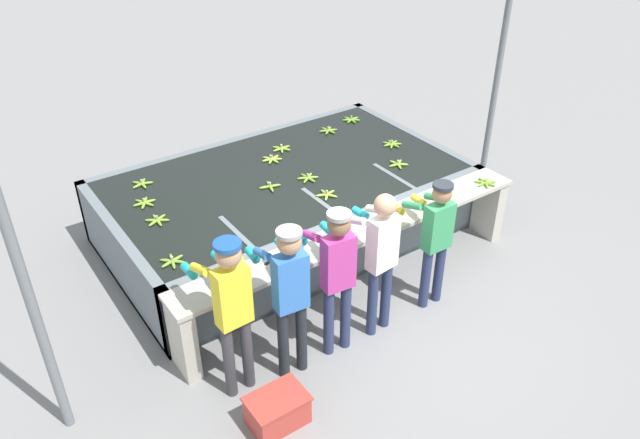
{
  "coord_description": "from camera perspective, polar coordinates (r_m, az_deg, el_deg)",
  "views": [
    {
      "loc": [
        -3.67,
        -4.26,
        4.72
      ],
      "look_at": [
        0.0,
        0.99,
        0.62
      ],
      "focal_mm": 35.0,
      "sensor_mm": 36.0,
      "label": 1
    }
  ],
  "objects": [
    {
      "name": "ground_plane",
      "position": [
        7.34,
        4.48,
        -7.5
      ],
      "size": [
        80.0,
        80.0,
        0.0
      ],
      "primitive_type": "plane",
      "color": "gray",
      "rests_on": "ground"
    },
    {
      "name": "knife_0",
      "position": [
        6.49,
        -4.31,
        -3.64
      ],
      "size": [
        0.35,
        0.12,
        0.02
      ],
      "color": "silver",
      "rests_on": "work_ledge"
    },
    {
      "name": "worker_3",
      "position": [
        6.39,
        5.49,
        -2.89
      ],
      "size": [
        0.45,
        0.73,
        1.7
      ],
      "color": "navy",
      "rests_on": "ground"
    },
    {
      "name": "worker_2",
      "position": [
        6.11,
        1.51,
        -4.52
      ],
      "size": [
        0.45,
        0.74,
        1.69
      ],
      "color": "navy",
      "rests_on": "ground"
    },
    {
      "name": "banana_bunch_floating_7",
      "position": [
        8.71,
        -3.54,
        6.51
      ],
      "size": [
        0.28,
        0.26,
        0.08
      ],
      "color": "#8CB738",
      "rests_on": "wash_tank"
    },
    {
      "name": "banana_bunch_floating_11",
      "position": [
        7.77,
        -4.59,
        3.04
      ],
      "size": [
        0.28,
        0.28,
        0.08
      ],
      "color": "#7FAD33",
      "rests_on": "wash_tank"
    },
    {
      "name": "banana_bunch_floating_5",
      "position": [
        7.7,
        -15.76,
        1.49
      ],
      "size": [
        0.28,
        0.26,
        0.08
      ],
      "color": "#7FAD33",
      "rests_on": "wash_tank"
    },
    {
      "name": "banana_bunch_floating_4",
      "position": [
        9.23,
        0.76,
        8.15
      ],
      "size": [
        0.28,
        0.28,
        0.08
      ],
      "color": "#75A333",
      "rests_on": "wash_tank"
    },
    {
      "name": "support_post_left",
      "position": [
        5.48,
        -25.27,
        -5.7
      ],
      "size": [
        0.09,
        0.09,
        3.2
      ],
      "color": "slate",
      "rests_on": "ground"
    },
    {
      "name": "banana_bunch_floating_10",
      "position": [
        7.57,
        0.63,
        2.29
      ],
      "size": [
        0.28,
        0.27,
        0.08
      ],
      "color": "#93BC3D",
      "rests_on": "wash_tank"
    },
    {
      "name": "banana_bunch_floating_8",
      "position": [
        8.34,
        7.14,
        5.05
      ],
      "size": [
        0.27,
        0.28,
        0.08
      ],
      "color": "#8CB738",
      "rests_on": "wash_tank"
    },
    {
      "name": "banana_bunch_floating_2",
      "position": [
        9.61,
        2.87,
        9.13
      ],
      "size": [
        0.28,
        0.28,
        0.08
      ],
      "color": "#75A333",
      "rests_on": "wash_tank"
    },
    {
      "name": "work_ledge",
      "position": [
        7.09,
        3.56,
        -2.66
      ],
      "size": [
        4.57,
        0.45,
        0.88
      ],
      "color": "#B7B2A3",
      "rests_on": "ground"
    },
    {
      "name": "banana_bunch_floating_1",
      "position": [
        7.94,
        -1.12,
        3.84
      ],
      "size": [
        0.27,
        0.28,
        0.08
      ],
      "color": "#75A333",
      "rests_on": "wash_tank"
    },
    {
      "name": "banana_bunch_floating_12",
      "position": [
        8.43,
        -4.43,
        5.54
      ],
      "size": [
        0.28,
        0.28,
        0.08
      ],
      "color": "#9EC642",
      "rests_on": "wash_tank"
    },
    {
      "name": "banana_bunch_floating_9",
      "position": [
        8.12,
        -15.98,
        3.17
      ],
      "size": [
        0.28,
        0.26,
        0.08
      ],
      "color": "#7FAD33",
      "rests_on": "wash_tank"
    },
    {
      "name": "banana_bunch_floating_0",
      "position": [
        7.32,
        -14.67,
        -0.06
      ],
      "size": [
        0.27,
        0.28,
        0.08
      ],
      "color": "#7FAD33",
      "rests_on": "wash_tank"
    },
    {
      "name": "support_post_right",
      "position": [
        9.34,
        15.82,
        11.89
      ],
      "size": [
        0.09,
        0.09,
        3.2
      ],
      "color": "slate",
      "rests_on": "ground"
    },
    {
      "name": "banana_bunch_ledge_0",
      "position": [
        8.09,
        14.89,
        3.28
      ],
      "size": [
        0.28,
        0.28,
        0.08
      ],
      "color": "#75A333",
      "rests_on": "work_ledge"
    },
    {
      "name": "worker_4",
      "position": [
        6.89,
        10.47,
        -1.21
      ],
      "size": [
        0.42,
        0.72,
        1.57
      ],
      "color": "navy",
      "rests_on": "ground"
    },
    {
      "name": "crate",
      "position": [
        5.99,
        -3.92,
        -16.98
      ],
      "size": [
        0.55,
        0.39,
        0.32
      ],
      "color": "#B73D33",
      "rests_on": "ground"
    },
    {
      "name": "banana_bunch_floating_3",
      "position": [
        8.87,
        6.59,
        6.88
      ],
      "size": [
        0.28,
        0.28,
        0.08
      ],
      "color": "#75A333",
      "rests_on": "wash_tank"
    },
    {
      "name": "banana_bunch_floating_6",
      "position": [
        6.61,
        -13.35,
        -3.72
      ],
      "size": [
        0.28,
        0.28,
        0.08
      ],
      "color": "#75A333",
      "rests_on": "wash_tank"
    },
    {
      "name": "wash_tank",
      "position": [
        8.28,
        -3.18,
        1.39
      ],
      "size": [
        4.57,
        2.71,
        0.88
      ],
      "color": "slate",
      "rests_on": "ground"
    },
    {
      "name": "knife_1",
      "position": [
        6.32,
        -7.25,
        -4.95
      ],
      "size": [
        0.24,
        0.29,
        0.02
      ],
      "color": "silver",
      "rests_on": "work_ledge"
    },
    {
      "name": "worker_1",
      "position": [
        5.85,
        -2.83,
        -6.3
      ],
      "size": [
        0.45,
        0.74,
        1.71
      ],
      "color": "#1E2328",
      "rests_on": "ground"
    },
    {
      "name": "worker_0",
      "position": [
        5.7,
        -8.11,
        -7.54
      ],
      "size": [
        0.42,
        0.73,
        1.75
      ],
      "color": "#38383D",
      "rests_on": "ground"
    }
  ]
}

